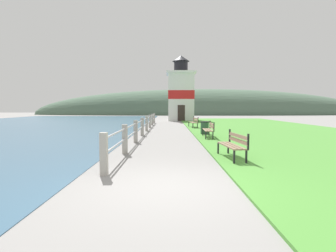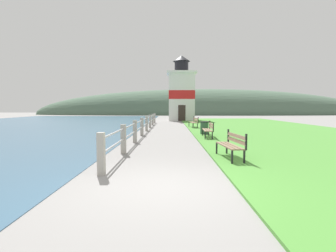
{
  "view_description": "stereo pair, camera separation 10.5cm",
  "coord_description": "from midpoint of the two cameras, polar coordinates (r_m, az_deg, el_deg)",
  "views": [
    {
      "loc": [
        0.13,
        -5.53,
        1.72
      ],
      "look_at": [
        0.03,
        14.32,
        0.3
      ],
      "focal_mm": 28.0,
      "sensor_mm": 36.0,
      "label": 1
    },
    {
      "loc": [
        0.24,
        -5.53,
        1.72
      ],
      "look_at": [
        0.03,
        14.32,
        0.3
      ],
      "focal_mm": 28.0,
      "sensor_mm": 36.0,
      "label": 2
    }
  ],
  "objects": [
    {
      "name": "ground_plane",
      "position": [
        5.79,
        -1.6,
        -13.2
      ],
      "size": [
        160.0,
        160.0,
        0.0
      ],
      "primitive_type": "plane",
      "color": "gray"
    },
    {
      "name": "park_bench_midway",
      "position": [
        14.66,
        8.75,
        -0.58
      ],
      "size": [
        0.55,
        1.93,
        0.94
      ],
      "rotation": [
        0.0,
        0.0,
        3.1
      ],
      "color": "#846B51",
      "rests_on": "ground_plane"
    },
    {
      "name": "distant_hillside",
      "position": [
        62.84,
        7.46,
        2.49
      ],
      "size": [
        80.0,
        16.0,
        12.0
      ],
      "color": "#4C6651",
      "rests_on": "ground_plane"
    },
    {
      "name": "lighthouse",
      "position": [
        34.21,
        2.71,
        7.19
      ],
      "size": [
        3.72,
        3.72,
        8.35
      ],
      "color": "white",
      "rests_on": "ground_plane"
    },
    {
      "name": "trash_bin",
      "position": [
        16.43,
        7.8,
        -0.47
      ],
      "size": [
        0.54,
        0.54,
        0.84
      ],
      "color": "#2D5138",
      "rests_on": "ground_plane"
    },
    {
      "name": "grass_verge",
      "position": [
        20.41,
        21.68,
        -0.95
      ],
      "size": [
        12.0,
        40.2,
        0.06
      ],
      "color": "#4C8E38",
      "rests_on": "ground_plane"
    },
    {
      "name": "seawall_railing",
      "position": [
        17.54,
        -5.28,
        0.45
      ],
      "size": [
        0.18,
        21.96,
        1.09
      ],
      "color": "#A8A399",
      "rests_on": "ground_plane"
    },
    {
      "name": "park_bench_near",
      "position": [
        8.84,
        13.78,
        -3.72
      ],
      "size": [
        0.64,
        1.77,
        0.94
      ],
      "rotation": [
        0.0,
        0.0,
        3.24
      ],
      "color": "#846B51",
      "rests_on": "ground_plane"
    },
    {
      "name": "park_bench_far",
      "position": [
        21.86,
        5.55,
        0.98
      ],
      "size": [
        0.65,
        2.03,
        0.94
      ],
      "rotation": [
        0.0,
        0.0,
        3.23
      ],
      "color": "#846B51",
      "rests_on": "ground_plane"
    }
  ]
}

